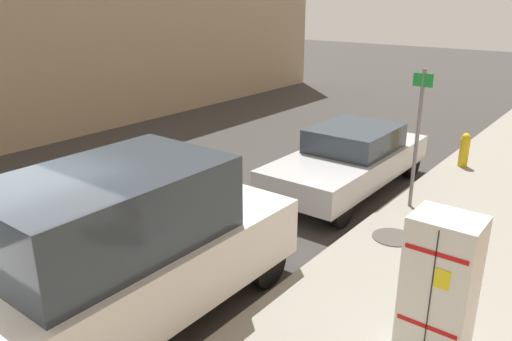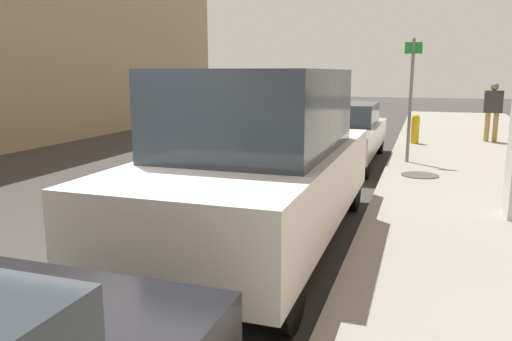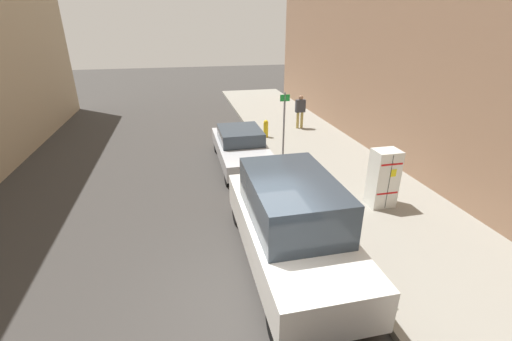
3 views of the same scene
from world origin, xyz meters
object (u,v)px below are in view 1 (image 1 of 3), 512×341
(discarded_refrigerator, at_px, (439,287))
(fire_hydrant, at_px, (464,149))
(parked_van_white, at_px, (115,254))
(parked_sedan_silver, at_px, (350,158))
(street_sign_post, at_px, (418,132))

(discarded_refrigerator, xyz_separation_m, fire_hydrant, (1.71, -7.04, -0.43))
(parked_van_white, bearing_deg, fire_hydrant, -100.63)
(parked_sedan_silver, relative_size, parked_van_white, 0.89)
(parked_sedan_silver, bearing_deg, discarded_refrigerator, 127.62)
(parked_van_white, bearing_deg, parked_sedan_silver, -90.00)
(street_sign_post, relative_size, parked_sedan_silver, 0.58)
(discarded_refrigerator, height_order, parked_van_white, parked_van_white)
(discarded_refrigerator, distance_m, fire_hydrant, 7.26)
(street_sign_post, distance_m, parked_sedan_silver, 1.86)
(street_sign_post, distance_m, parked_van_white, 5.95)
(discarded_refrigerator, xyz_separation_m, parked_van_white, (3.36, 1.77, 0.05))
(street_sign_post, height_order, fire_hydrant, street_sign_post)
(fire_hydrant, height_order, parked_van_white, parked_van_white)
(parked_sedan_silver, distance_m, parked_van_white, 6.15)
(discarded_refrigerator, bearing_deg, parked_sedan_silver, -52.38)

